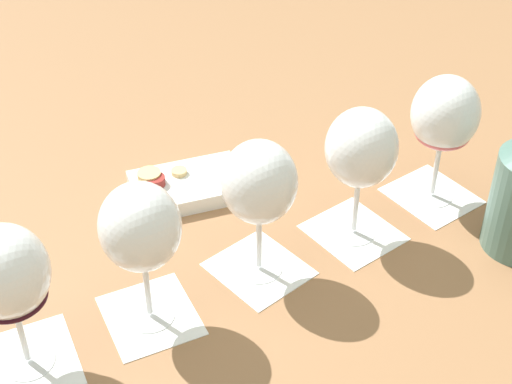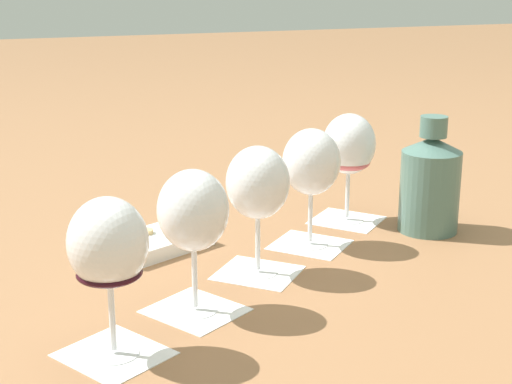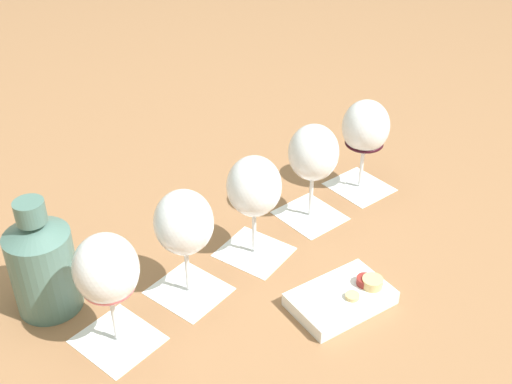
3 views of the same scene
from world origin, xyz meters
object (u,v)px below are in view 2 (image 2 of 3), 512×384
(wine_glass_3, at_px, (193,216))
(snack_dish, at_px, (155,242))
(wine_glass_2, at_px, (255,188))
(wine_glass_4, at_px, (108,248))
(wine_glass_1, at_px, (311,166))
(ceramic_vase, at_px, (430,182))
(wine_glass_0, at_px, (349,148))

(wine_glass_3, xyz_separation_m, snack_dish, (-0.25, 0.00, -0.12))
(wine_glass_2, bearing_deg, snack_dish, -142.18)
(wine_glass_2, height_order, wine_glass_4, same)
(wine_glass_2, bearing_deg, wine_glass_1, 124.03)
(wine_glass_4, bearing_deg, wine_glass_2, 126.82)
(wine_glass_2, height_order, snack_dish, wine_glass_2)
(ceramic_vase, xyz_separation_m, snack_dish, (-0.07, -0.47, -0.07))
(wine_glass_2, distance_m, wine_glass_3, 0.15)
(wine_glass_2, bearing_deg, wine_glass_4, -53.18)
(wine_glass_0, relative_size, wine_glass_2, 1.00)
(wine_glass_3, bearing_deg, wine_glass_0, 127.63)
(ceramic_vase, bearing_deg, wine_glass_0, -131.14)
(wine_glass_3, bearing_deg, ceramic_vase, 111.21)
(wine_glass_1, height_order, wine_glass_4, same)
(wine_glass_3, height_order, snack_dish, wine_glass_3)
(snack_dish, bearing_deg, wine_glass_4, -20.47)
(wine_glass_0, height_order, wine_glass_3, same)
(ceramic_vase, bearing_deg, wine_glass_1, -90.11)
(wine_glass_0, bearing_deg, wine_glass_4, -53.15)
(wine_glass_1, relative_size, ceramic_vase, 0.96)
(wine_glass_0, bearing_deg, wine_glass_3, -52.37)
(wine_glass_0, height_order, wine_glass_1, same)
(wine_glass_1, xyz_separation_m, wine_glass_4, (0.27, -0.37, 0.00))
(wine_glass_2, bearing_deg, wine_glass_3, -50.91)
(wine_glass_4, xyz_separation_m, snack_dish, (-0.34, 0.13, -0.12))
(wine_glass_3, bearing_deg, wine_glass_4, -55.48)
(wine_glass_1, bearing_deg, wine_glass_2, -55.97)
(wine_glass_4, bearing_deg, wine_glass_1, 125.88)
(wine_glass_2, relative_size, snack_dish, 1.03)
(wine_glass_4, xyz_separation_m, ceramic_vase, (-0.27, 0.60, -0.05))
(ceramic_vase, bearing_deg, wine_glass_3, -68.79)
(wine_glass_0, distance_m, ceramic_vase, 0.15)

